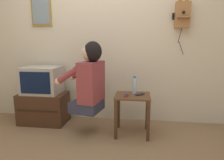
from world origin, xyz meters
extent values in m
plane|color=#846647|center=(0.00, 0.00, 0.00)|extent=(14.00, 14.00, 0.00)
cube|color=beige|center=(0.00, 1.13, 1.27)|extent=(6.80, 0.05, 2.55)
cube|color=#51331E|center=(0.53, 0.60, 0.53)|extent=(0.46, 0.41, 0.02)
cube|color=#452B1A|center=(0.32, 0.42, 0.26)|extent=(0.04, 0.04, 0.52)
cube|color=#452B1A|center=(0.73, 0.42, 0.26)|extent=(0.04, 0.04, 0.52)
cube|color=#452B1A|center=(0.32, 0.78, 0.26)|extent=(0.04, 0.04, 0.52)
cube|color=#452B1A|center=(0.73, 0.78, 0.26)|extent=(0.04, 0.04, 0.52)
cube|color=#2D3347|center=(-0.08, 0.55, 0.39)|extent=(0.43, 0.45, 0.14)
cube|color=brown|center=(-0.01, 0.54, 0.72)|extent=(0.30, 0.44, 0.52)
sphere|color=beige|center=(-0.01, 0.54, 1.09)|extent=(0.23, 0.23, 0.23)
ellipsoid|color=black|center=(0.02, 0.53, 1.11)|extent=(0.27, 0.28, 0.26)
cylinder|color=brown|center=(-0.29, 0.42, 0.82)|extent=(0.33, 0.14, 0.24)
cylinder|color=brown|center=(-0.22, 0.76, 0.82)|extent=(0.33, 0.14, 0.24)
sphere|color=beige|center=(-0.43, 0.45, 0.73)|extent=(0.09, 0.09, 0.09)
sphere|color=beige|center=(-0.35, 0.79, 0.73)|extent=(0.09, 0.09, 0.09)
cube|color=#422819|center=(-0.83, 0.82, 0.23)|extent=(0.69, 0.42, 0.46)
cube|color=black|center=(-0.83, 0.61, 0.25)|extent=(0.62, 0.01, 0.02)
cube|color=#ADA89E|center=(-0.84, 0.84, 0.66)|extent=(0.54, 0.42, 0.40)
cube|color=#0C1938|center=(-0.84, 0.63, 0.66)|extent=(0.44, 0.01, 0.31)
cube|color=#9E6B3D|center=(1.18, 1.05, 1.59)|extent=(0.20, 0.11, 0.35)
cube|color=#9E6B3D|center=(1.18, 0.97, 1.55)|extent=(0.18, 0.07, 0.03)
sphere|color=#B79338|center=(1.14, 1.04, 1.79)|extent=(0.06, 0.06, 0.06)
sphere|color=#B79338|center=(1.22, 1.04, 1.79)|extent=(0.06, 0.06, 0.06)
cone|color=black|center=(1.18, 0.95, 1.62)|extent=(0.04, 0.05, 0.04)
cylinder|color=black|center=(1.06, 1.05, 1.58)|extent=(0.03, 0.03, 0.09)
cylinder|color=black|center=(1.16, 1.04, 1.32)|extent=(0.04, 0.04, 0.22)
cylinder|color=black|center=(1.19, 1.04, 1.14)|extent=(0.07, 0.06, 0.19)
cube|color=olive|center=(-0.91, 1.10, 1.70)|extent=(0.32, 0.02, 0.46)
cube|color=gray|center=(-0.91, 1.08, 1.70)|extent=(0.27, 0.01, 0.39)
cube|color=maroon|center=(0.45, 0.55, 0.55)|extent=(0.08, 0.13, 0.01)
cube|color=black|center=(0.45, 0.55, 0.55)|extent=(0.06, 0.10, 0.00)
cube|color=black|center=(0.62, 0.62, 0.55)|extent=(0.13, 0.13, 0.01)
cube|color=black|center=(0.62, 0.62, 0.55)|extent=(0.10, 0.10, 0.00)
cylinder|color=#ADC6DB|center=(0.54, 0.70, 0.65)|extent=(0.06, 0.06, 0.21)
cylinder|color=#2D4C8C|center=(0.54, 0.70, 0.77)|extent=(0.03, 0.03, 0.02)
camera|label=1|loc=(0.58, -1.94, 1.23)|focal=32.00mm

